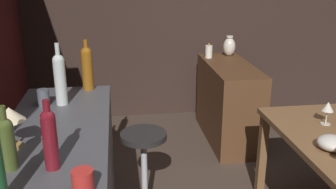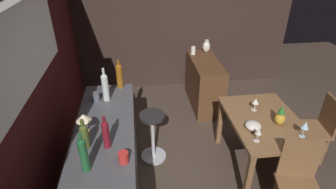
{
  "view_description": "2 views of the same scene",
  "coord_description": "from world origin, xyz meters",
  "px_view_note": "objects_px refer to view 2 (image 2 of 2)",
  "views": [
    {
      "loc": [
        -1.89,
        1.0,
        1.77
      ],
      "look_at": [
        0.56,
        0.66,
        0.92
      ],
      "focal_mm": 40.24,
      "sensor_mm": 36.0,
      "label": 1
    },
    {
      "loc": [
        -2.3,
        1.0,
        2.57
      ],
      "look_at": [
        0.58,
        0.63,
        0.89
      ],
      "focal_mm": 28.93,
      "sensor_mm": 36.0,
      "label": 2
    }
  ],
  "objects_px": {
    "sideboard_cabinet": "(204,83)",
    "fruit_bowl": "(253,126)",
    "counter_lamp": "(84,119)",
    "wine_glass_center": "(305,125)",
    "wine_bottle_amber": "(119,75)",
    "pillar_candle_tall": "(193,50)",
    "wine_bottle_green": "(84,154)",
    "wine_bottle_ruby": "(106,133)",
    "pineapple_centerpiece": "(280,116)",
    "vase_ceramic_ivory": "(206,47)",
    "dining_table": "(264,126)",
    "wine_bottle_olive": "(85,135)",
    "wine_glass_left": "(259,131)",
    "cup_red": "(124,157)",
    "wine_glass_right": "(256,102)",
    "chair_by_doorway": "(317,127)",
    "wine_bottle_clear": "(105,86)",
    "chair_near_window": "(298,181)",
    "bar_stool": "(153,135)",
    "cup_slate": "(96,96)"
  },
  "relations": [
    {
      "from": "fruit_bowl",
      "to": "pineapple_centerpiece",
      "type": "bearing_deg",
      "value": -81.3
    },
    {
      "from": "wine_bottle_olive",
      "to": "counter_lamp",
      "type": "relative_size",
      "value": 1.39
    },
    {
      "from": "wine_glass_right",
      "to": "wine_bottle_green",
      "type": "relative_size",
      "value": 0.43
    },
    {
      "from": "wine_bottle_clear",
      "to": "cup_slate",
      "type": "bearing_deg",
      "value": 90.39
    },
    {
      "from": "chair_near_window",
      "to": "pineapple_centerpiece",
      "type": "relative_size",
      "value": 3.74
    },
    {
      "from": "wine_glass_center",
      "to": "counter_lamp",
      "type": "height_order",
      "value": "counter_lamp"
    },
    {
      "from": "bar_stool",
      "to": "wine_glass_left",
      "type": "height_order",
      "value": "wine_glass_left"
    },
    {
      "from": "fruit_bowl",
      "to": "wine_bottle_amber",
      "type": "bearing_deg",
      "value": 59.23
    },
    {
      "from": "wine_bottle_green",
      "to": "wine_glass_left",
      "type": "bearing_deg",
      "value": -78.01
    },
    {
      "from": "wine_glass_right",
      "to": "pillar_candle_tall",
      "type": "distance_m",
      "value": 1.76
    },
    {
      "from": "wine_bottle_ruby",
      "to": "wine_bottle_clear",
      "type": "bearing_deg",
      "value": 4.27
    },
    {
      "from": "bar_stool",
      "to": "dining_table",
      "type": "bearing_deg",
      "value": -104.45
    },
    {
      "from": "wine_glass_left",
      "to": "wine_bottle_clear",
      "type": "bearing_deg",
      "value": 63.83
    },
    {
      "from": "wine_bottle_ruby",
      "to": "pillar_candle_tall",
      "type": "relative_size",
      "value": 2.05
    },
    {
      "from": "dining_table",
      "to": "wine_bottle_olive",
      "type": "bearing_deg",
      "value": 102.15
    },
    {
      "from": "sideboard_cabinet",
      "to": "chair_by_doorway",
      "type": "height_order",
      "value": "chair_by_doorway"
    },
    {
      "from": "wine_bottle_olive",
      "to": "wine_bottle_amber",
      "type": "height_order",
      "value": "wine_bottle_amber"
    },
    {
      "from": "sideboard_cabinet",
      "to": "cup_red",
      "type": "relative_size",
      "value": 8.81
    },
    {
      "from": "wine_glass_center",
      "to": "wine_bottle_green",
      "type": "bearing_deg",
      "value": 99.51
    },
    {
      "from": "counter_lamp",
      "to": "wine_glass_center",
      "type": "bearing_deg",
      "value": -93.72
    },
    {
      "from": "dining_table",
      "to": "chair_near_window",
      "type": "xyz_separation_m",
      "value": [
        -0.72,
        -0.07,
        -0.15
      ]
    },
    {
      "from": "vase_ceramic_ivory",
      "to": "pineapple_centerpiece",
      "type": "bearing_deg",
      "value": -171.03
    },
    {
      "from": "wine_glass_center",
      "to": "cup_red",
      "type": "distance_m",
      "value": 1.89
    },
    {
      "from": "fruit_bowl",
      "to": "counter_lamp",
      "type": "bearing_deg",
      "value": 91.56
    },
    {
      "from": "wine_bottle_green",
      "to": "pillar_candle_tall",
      "type": "bearing_deg",
      "value": -29.01
    },
    {
      "from": "wine_bottle_amber",
      "to": "pillar_candle_tall",
      "type": "relative_size",
      "value": 2.32
    },
    {
      "from": "wine_bottle_green",
      "to": "vase_ceramic_ivory",
      "type": "distance_m",
      "value": 3.18
    },
    {
      "from": "wine_bottle_olive",
      "to": "wine_glass_left",
      "type": "bearing_deg",
      "value": -88.0
    },
    {
      "from": "bar_stool",
      "to": "chair_near_window",
      "type": "bearing_deg",
      "value": -127.63
    },
    {
      "from": "wine_glass_left",
      "to": "pineapple_centerpiece",
      "type": "height_order",
      "value": "pineapple_centerpiece"
    },
    {
      "from": "sideboard_cabinet",
      "to": "wine_bottle_olive",
      "type": "distance_m",
      "value": 2.67
    },
    {
      "from": "counter_lamp",
      "to": "pillar_candle_tall",
      "type": "relative_size",
      "value": 1.35
    },
    {
      "from": "wine_glass_right",
      "to": "wine_glass_center",
      "type": "bearing_deg",
      "value": -151.28
    },
    {
      "from": "pineapple_centerpiece",
      "to": "cup_slate",
      "type": "xyz_separation_m",
      "value": [
        0.51,
        2.05,
        0.11
      ]
    },
    {
      "from": "sideboard_cabinet",
      "to": "fruit_bowl",
      "type": "xyz_separation_m",
      "value": [
        -1.74,
        -0.1,
        0.37
      ]
    },
    {
      "from": "dining_table",
      "to": "wine_glass_center",
      "type": "xyz_separation_m",
      "value": [
        -0.35,
        -0.25,
        0.24
      ]
    },
    {
      "from": "chair_near_window",
      "to": "chair_by_doorway",
      "type": "xyz_separation_m",
      "value": [
        0.81,
        -0.72,
        -0.0
      ]
    },
    {
      "from": "pineapple_centerpiece",
      "to": "vase_ceramic_ivory",
      "type": "bearing_deg",
      "value": 8.97
    },
    {
      "from": "wine_bottle_olive",
      "to": "vase_ceramic_ivory",
      "type": "height_order",
      "value": "wine_bottle_olive"
    },
    {
      "from": "vase_ceramic_ivory",
      "to": "fruit_bowl",
      "type": "bearing_deg",
      "value": 179.95
    },
    {
      "from": "dining_table",
      "to": "pineapple_centerpiece",
      "type": "height_order",
      "value": "pineapple_centerpiece"
    },
    {
      "from": "bar_stool",
      "to": "fruit_bowl",
      "type": "distance_m",
      "value": 1.26
    },
    {
      "from": "wine_bottle_green",
      "to": "wine_bottle_ruby",
      "type": "xyz_separation_m",
      "value": [
        0.27,
        -0.15,
        -0.02
      ]
    },
    {
      "from": "chair_near_window",
      "to": "wine_bottle_green",
      "type": "distance_m",
      "value": 2.07
    },
    {
      "from": "wine_bottle_amber",
      "to": "cup_slate",
      "type": "height_order",
      "value": "wine_bottle_amber"
    },
    {
      "from": "bar_stool",
      "to": "cup_slate",
      "type": "bearing_deg",
      "value": 83.45
    },
    {
      "from": "vase_ceramic_ivory",
      "to": "wine_bottle_olive",
      "type": "bearing_deg",
      "value": 143.98
    },
    {
      "from": "wine_glass_right",
      "to": "wine_bottle_green",
      "type": "xyz_separation_m",
      "value": [
        -0.92,
        1.87,
        0.21
      ]
    },
    {
      "from": "chair_by_doorway",
      "to": "wine_bottle_clear",
      "type": "height_order",
      "value": "wine_bottle_clear"
    },
    {
      "from": "pineapple_centerpiece",
      "to": "pillar_candle_tall",
      "type": "height_order",
      "value": "pineapple_centerpiece"
    }
  ]
}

